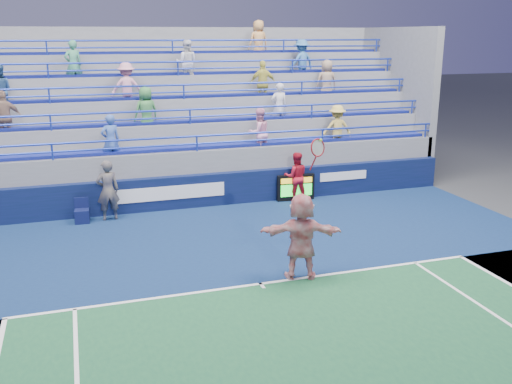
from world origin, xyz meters
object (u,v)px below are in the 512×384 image
object	(u,v)px
line_judge	(108,190)
ball_girl	(296,177)
serve_speed_board	(296,188)
tennis_player	(301,236)
judge_chair	(82,215)

from	to	relation	value
line_judge	ball_girl	xyz separation A→B (m)	(6.29, 0.24, -0.10)
serve_speed_board	ball_girl	distance (m)	0.39
tennis_player	ball_girl	world-z (taller)	tennis_player
serve_speed_board	ball_girl	xyz separation A→B (m)	(-0.00, 0.00, 0.39)
judge_chair	ball_girl	xyz separation A→B (m)	(7.11, 0.27, 0.61)
serve_speed_board	line_judge	size ratio (longest dim) A/B	0.70
tennis_player	ball_girl	bearing A→B (deg)	69.40
tennis_player	ball_girl	size ratio (longest dim) A/B	1.96
serve_speed_board	tennis_player	xyz separation A→B (m)	(-2.30, -6.11, 0.58)
judge_chair	ball_girl	size ratio (longest dim) A/B	0.44
line_judge	ball_girl	size ratio (longest dim) A/B	1.12
serve_speed_board	judge_chair	bearing A→B (deg)	-177.87
line_judge	serve_speed_board	bearing A→B (deg)	175.20
serve_speed_board	tennis_player	distance (m)	6.55
line_judge	ball_girl	distance (m)	6.30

